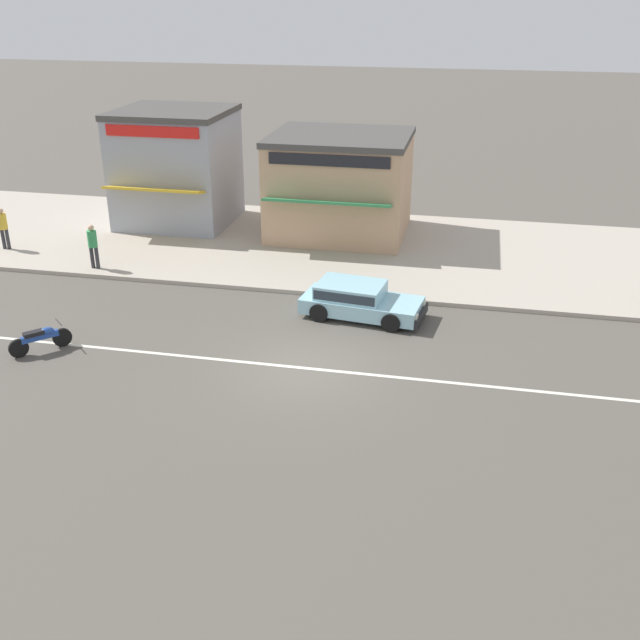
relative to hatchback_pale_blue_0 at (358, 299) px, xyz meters
The scene contains 9 objects.
ground_plane 3.99m from the hatchback_pale_blue_0, 103.09° to the right, with size 160.00×160.00×0.00m, color #544F47.
lane_centre_stripe 3.99m from the hatchback_pale_blue_0, 103.09° to the right, with size 50.40×0.14×0.01m, color silver.
kerb_strip 6.42m from the hatchback_pale_blue_0, 98.03° to the left, with size 68.00×10.00×0.15m, color #ADA393.
hatchback_pale_blue_0 is the anchor object (origin of this frame).
motorcycle_2 9.66m from the hatchback_pale_blue_0, 152.93° to the right, with size 1.31×1.39×0.80m.
pedestrian_near_clock 10.37m from the hatchback_pale_blue_0, 168.97° to the left, with size 0.34×0.34×1.66m.
pedestrian_by_shop 15.03m from the hatchback_pale_blue_0, 167.43° to the left, with size 0.34×0.34×1.65m.
shopfront_corner_warung 12.58m from the hatchback_pale_blue_0, 138.41° to the left, with size 4.70×5.19×4.84m.
shopfront_mid_block 8.50m from the hatchback_pale_blue_0, 104.52° to the left, with size 5.59×5.70×4.12m.
Camera 1 is at (4.25, -17.98, 9.86)m, focal length 42.00 mm.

